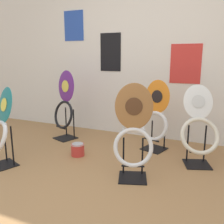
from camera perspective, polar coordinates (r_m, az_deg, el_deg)
The scene contains 8 objects.
ground_plane at distance 2.22m, azimuth -9.55°, elevation -20.65°, with size 14.00×14.00×0.00m, color #A37547.
wall_back at distance 3.78m, azimuth 7.94°, elevation 13.81°, with size 8.00×0.07×2.60m.
toilet_seat_display_teal_sax at distance 3.02m, azimuth -24.10°, elevation -3.56°, with size 0.42×0.38×0.89m.
toilet_seat_display_white_plain at distance 2.96m, azimuth 19.28°, elevation -3.92°, with size 0.49×0.48×0.90m.
toilet_seat_display_purple_note at distance 3.74m, azimuth -10.77°, elevation 1.53°, with size 0.45×0.36×1.02m.
toilet_seat_display_orange_sun at distance 3.30m, azimuth 9.82°, elevation -1.73°, with size 0.42×0.35×0.92m.
toilet_seat_display_woodgrain at distance 2.47m, azimuth 4.91°, elevation -5.78°, with size 0.42×0.36×0.96m.
paint_can at distance 3.17m, azimuth -7.85°, elevation -8.41°, with size 0.17×0.17×0.16m.
Camera 1 is at (1.06, -1.53, 1.21)m, focal length 40.00 mm.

